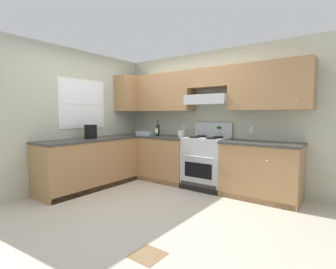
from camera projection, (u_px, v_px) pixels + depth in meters
ground_plane at (141, 201)px, 3.97m from camera, size 7.04×7.04×0.00m
floor_accent_tile at (148, 255)px, 2.45m from camera, size 0.30×0.30×0.01m
wall_back at (210, 108)px, 4.84m from camera, size 4.68×0.57×2.55m
wall_left at (88, 115)px, 4.99m from camera, size 0.47×4.00×2.55m
counter_back_run at (193, 162)px, 4.81m from camera, size 3.60×0.65×0.91m
counter_left_run at (90, 164)px, 4.66m from camera, size 0.63×1.91×0.91m
stove at (206, 162)px, 4.66m from camera, size 0.76×0.62×1.20m
wine_bottle at (158, 129)px, 5.19m from camera, size 0.08×0.08×0.36m
bowl at (146, 134)px, 5.39m from camera, size 0.38×0.23×0.08m
bucket at (91, 131)px, 4.68m from camera, size 0.24×0.24×0.25m
paper_towel_roll at (181, 134)px, 4.98m from camera, size 0.14×0.14×0.13m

